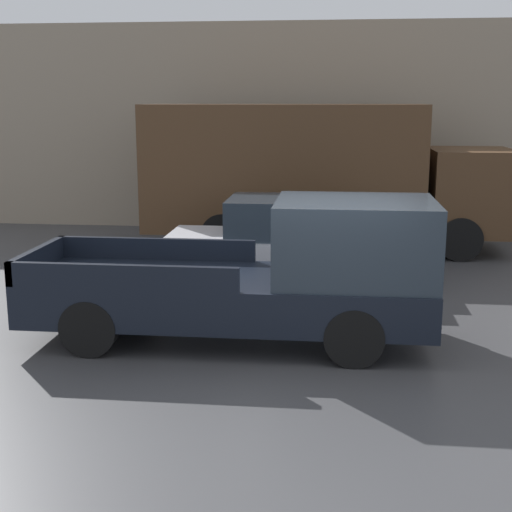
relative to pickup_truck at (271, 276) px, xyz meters
name	(u,v)px	position (x,y,z in m)	size (l,w,h in m)	color
ground_plane	(321,355)	(0.74, -0.48, -0.96)	(60.00, 60.00, 0.00)	#3D3D3F
building_wall	(331,128)	(0.74, 9.26, 1.73)	(28.00, 0.15, 5.38)	gray
pickup_truck	(271,276)	(0.00, 0.00, 0.00)	(5.70, 1.96, 2.06)	black
car	(292,241)	(0.08, 3.45, -0.16)	(4.63, 1.89, 1.61)	silver
delivery_truck	(312,172)	(0.34, 6.79, 0.81)	(8.27, 2.42, 3.31)	#4C331E
newspaper_box	(176,210)	(-3.37, 8.93, -0.45)	(0.45, 0.40, 1.03)	#194CB2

